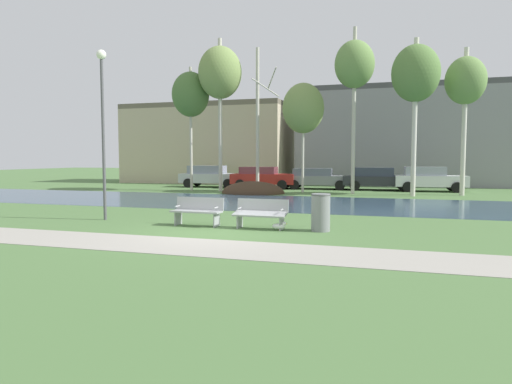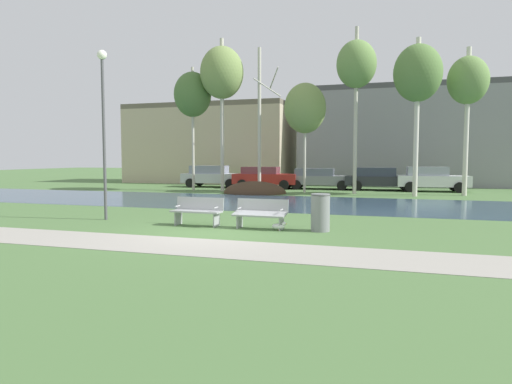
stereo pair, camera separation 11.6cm
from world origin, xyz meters
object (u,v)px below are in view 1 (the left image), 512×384
Objects in this scene: bench_left at (198,210)px; trash_bin at (321,212)px; parked_van_nearest_silver at (211,176)px; streetlamp at (103,108)px; parked_sedan_second_red at (262,177)px; parked_suv_fifth_white at (429,179)px; bench_right at (261,213)px; parked_hatch_third_grey at (317,178)px; parked_wagon_fourth_dark at (377,178)px; seagull at (279,226)px.

trash_bin is (3.81, 0.06, 0.08)m from bench_left.
streetlamp is at bearing -79.13° from parked_van_nearest_silver.
parked_suv_fifth_white reaches higher than parked_sedan_second_red.
bench_right is 0.35× the size of parked_hatch_third_grey.
bench_right is 0.35× the size of parked_wagon_fourth_dark.
bench_left is at bearing 175.74° from seagull.
bench_right is 0.36× the size of parked_van_nearest_silver.
seagull is 20.07m from parked_van_nearest_silver.
parked_suv_fifth_white is at bearing -5.37° from parked_wagon_fourth_dark.
parked_wagon_fourth_dark is (2.00, 17.98, 0.64)m from seagull.
seagull is 0.11× the size of parked_suv_fifth_white.
bench_left reaches higher than seagull.
parked_van_nearest_silver reaches higher than bench_left.
parked_van_nearest_silver and parked_suv_fifth_white have the same top height.
trash_bin is 2.33× the size of seagull.
seagull is at bearing -61.74° from parked_van_nearest_silver.
parked_wagon_fourth_dark is (0.85, 17.73, 0.22)m from trash_bin.
streetlamp is 18.11m from parked_hatch_third_grey.
parked_sedan_second_red is at bearing 99.56° from bench_left.
trash_bin is 0.23× the size of parked_wagon_fourth_dark.
streetlamp is 1.22× the size of parked_wagon_fourth_dark.
trash_bin is 0.19× the size of streetlamp.
streetlamp is 1.25× the size of parked_van_nearest_silver.
parked_suv_fifth_white is (3.13, -0.29, 0.03)m from parked_wagon_fourth_dark.
parked_wagon_fourth_dark is at bearing 1.56° from parked_van_nearest_silver.
trash_bin is at bearing 12.51° from seagull.
parked_suv_fifth_white is (7.79, 17.49, 0.33)m from bench_left.
parked_suv_fifth_white is (5.14, 17.69, 0.67)m from seagull.
bench_left is 0.37× the size of parked_suv_fifth_white.
parked_van_nearest_silver is at bearing -179.93° from parked_suv_fifth_white.
trash_bin is 0.24× the size of parked_sedan_second_red.
parked_sedan_second_red is 1.02× the size of parked_suv_fifth_white.
bench_right is 1.77m from trash_bin.
parked_van_nearest_silver is at bearing 174.86° from parked_sedan_second_red.
streetlamp is 1.30× the size of parked_suv_fifth_white.
trash_bin is 0.25× the size of parked_suv_fifth_white.
parked_hatch_third_grey is at bearing 76.07° from streetlamp.
streetlamp reaches higher than parked_hatch_third_grey.
parked_suv_fifth_white reaches higher than bench_left.
parked_van_nearest_silver is (-10.65, 17.41, 0.25)m from trash_bin.
streetlamp is at bearing -103.93° from parked_hatch_third_grey.
seagull is at bearing -106.19° from parked_suv_fifth_white.
bench_left is 1.50× the size of trash_bin.
parked_van_nearest_silver is 7.60m from parked_hatch_third_grey.
parked_sedan_second_red is (-2.88, 17.12, 0.31)m from bench_left.
streetlamp is at bearing 174.97° from bench_left.
parked_van_nearest_silver is 14.63m from parked_suv_fifth_white.
parked_suv_fifth_white reaches higher than bench_right.
streetlamp is 17.72m from parked_van_nearest_silver.
parked_suv_fifth_white is (5.75, 17.49, 0.33)m from bench_right.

